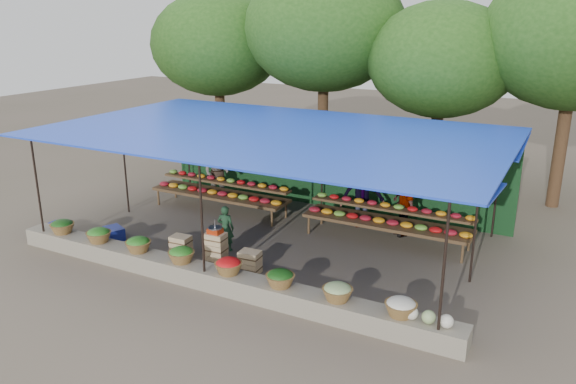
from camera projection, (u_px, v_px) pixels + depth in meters
The scene contains 16 objects.
ground at pixel (273, 241), 14.10m from camera, with size 60.00×60.00×0.00m, color brown.
stone_curb at pixel (209, 277), 11.72m from camera, with size 10.60×0.55×0.40m, color gray.
stall_canopy at pixel (274, 136), 13.35m from camera, with size 10.80×6.60×2.82m.
produce_baskets at pixel (204, 260), 11.66m from camera, with size 8.98×0.58×0.34m.
netting_backdrop at pixel (326, 165), 16.38m from camera, with size 10.60×0.06×2.50m, color #18431E.
tree_row at pixel (381, 40), 17.60m from camera, with size 16.51×5.50×7.12m.
fruit_table_left at pixel (221, 191), 16.17m from camera, with size 4.21×0.95×0.93m.
fruit_table_right at pixel (388, 218), 13.94m from camera, with size 4.21×0.95×0.93m.
crate_counter at pixel (215, 252), 12.71m from camera, with size 2.37×0.37×0.77m.
weighing_scale at pixel (215, 230), 12.53m from camera, with size 0.31×0.31×0.33m.
vendor_seated at pixel (226, 228), 13.42m from camera, with size 0.41×0.27×1.13m, color #1B3D24.
customer_left at pixel (217, 172), 17.10m from camera, with size 0.85×0.66×1.75m, color slate.
customer_mid at pixel (363, 193), 14.86m from camera, with size 1.21×0.70×1.88m, color slate.
customer_right at pixel (403, 205), 14.31m from camera, with size 0.94×0.39×1.61m, color slate.
blue_crate_front at pixel (58, 227), 14.67m from camera, with size 0.44×0.32×0.27m, color navy.
blue_crate_back at pixel (114, 233), 14.19m from camera, with size 0.53×0.38×0.32m, color navy.
Camera 1 is at (6.44, -11.39, 5.42)m, focal length 35.00 mm.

